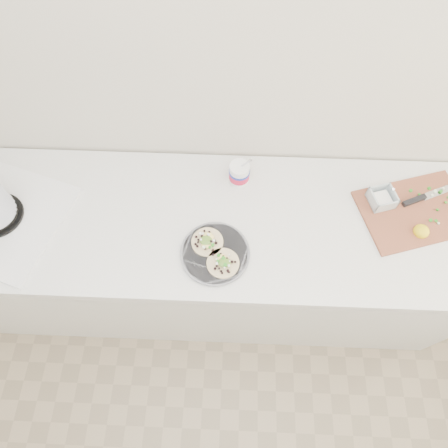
{
  "coord_description": "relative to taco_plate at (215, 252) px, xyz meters",
  "views": [
    {
      "loc": [
        0.12,
        0.66,
        2.3
      ],
      "look_at": [
        0.09,
        1.37,
        0.96
      ],
      "focal_mm": 32.0,
      "sensor_mm": 36.0,
      "label": 1
    }
  ],
  "objects": [
    {
      "name": "taco_plate",
      "position": [
        0.0,
        0.0,
        0.0
      ],
      "size": [
        0.27,
        0.27,
        0.04
      ],
      "rotation": [
        0.0,
        0.0,
        0.38
      ],
      "color": "slate",
      "rests_on": "counter"
    },
    {
      "name": "tub",
      "position": [
        0.09,
        0.34,
        0.05
      ],
      "size": [
        0.09,
        0.09,
        0.19
      ],
      "rotation": [
        0.0,
        0.0,
        -0.3
      ],
      "color": "white",
      "rests_on": "counter"
    },
    {
      "name": "cutboard",
      "position": [
        0.79,
        0.23,
        -0.0
      ],
      "size": [
        0.5,
        0.41,
        0.07
      ],
      "rotation": [
        0.0,
        0.0,
        0.29
      ],
      "color": "brown",
      "rests_on": "counter"
    },
    {
      "name": "counter",
      "position": [
        -0.06,
        0.16,
        -0.47
      ],
      "size": [
        2.44,
        0.66,
        0.9
      ],
      "color": "silver",
      "rests_on": "ground"
    }
  ]
}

